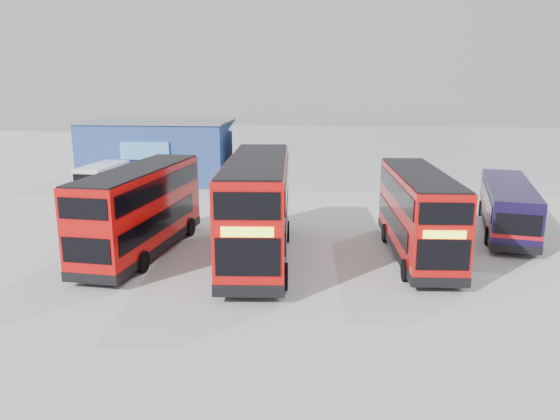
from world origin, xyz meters
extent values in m
plane|color=#ACADA7|center=(0.00, 0.00, 0.00)|extent=(120.00, 120.00, 0.00)
cube|color=navy|center=(-14.00, 18.00, 2.50)|extent=(12.00, 8.00, 5.00)
cube|color=slate|center=(-14.00, 18.00, 5.05)|extent=(12.30, 8.30, 0.15)
cube|color=#51A3E7|center=(-14.00, 13.90, 3.00)|extent=(3.96, 0.15, 1.40)
cube|color=#949AA1|center=(8.00, 20.00, 2.50)|extent=(30.00, 12.00, 5.00)
cube|color=slate|center=(8.00, 17.20, 5.25)|extent=(30.50, 6.33, 1.29)
cube|color=slate|center=(8.00, 22.80, 5.25)|extent=(30.50, 6.33, 1.29)
cube|color=red|center=(-8.38, -2.44, 2.29)|extent=(3.28, 10.30, 3.91)
cube|color=black|center=(-8.38, -2.44, 0.53)|extent=(3.32, 10.34, 0.43)
cube|color=black|center=(-7.20, -2.93, 1.83)|extent=(0.79, 8.56, 0.92)
cube|color=black|center=(-9.64, -2.72, 1.83)|extent=(0.79, 8.56, 0.92)
cube|color=black|center=(-7.16, -2.55, 3.47)|extent=(0.88, 9.52, 0.92)
cube|color=black|center=(-9.61, -2.33, 3.47)|extent=(0.88, 9.52, 0.92)
cube|color=black|center=(-7.94, 2.62, 1.74)|extent=(2.17, 0.24, 1.30)
cube|color=black|center=(-7.94, 2.62, 3.47)|extent=(2.17, 0.24, 0.92)
cube|color=#E5FF35|center=(-7.94, 2.63, 2.60)|extent=(1.73, 0.19, 0.34)
cube|color=black|center=(-8.83, -7.50, 1.74)|extent=(2.12, 0.23, 1.06)
cube|color=black|center=(-8.83, -7.50, 3.47)|extent=(2.12, 0.23, 0.87)
cube|color=black|center=(-8.38, -2.44, 4.26)|extent=(3.12, 10.14, 0.10)
cylinder|color=black|center=(-6.93, 0.97, 0.50)|extent=(0.39, 1.03, 1.00)
cylinder|color=black|center=(-9.23, 1.17, 0.50)|extent=(0.39, 1.03, 1.00)
cylinder|color=black|center=(-7.45, -5.09, 0.50)|extent=(0.39, 1.03, 1.00)
cylinder|color=black|center=(-9.76, -4.89, 0.50)|extent=(0.39, 1.03, 1.00)
cube|color=red|center=(-2.57, -2.57, 2.60)|extent=(3.67, 11.68, 4.43)
cube|color=black|center=(-2.57, -2.57, 0.60)|extent=(3.72, 11.72, 0.49)
cube|color=black|center=(-3.99, -2.25, 2.08)|extent=(0.86, 9.71, 1.04)
cube|color=black|center=(-1.22, -2.02, 2.08)|extent=(0.86, 9.71, 1.04)
cube|color=black|center=(-3.96, -2.69, 3.94)|extent=(0.95, 10.80, 1.04)
cube|color=black|center=(-1.19, -2.46, 3.94)|extent=(0.95, 10.80, 1.04)
cube|color=black|center=(-2.10, -8.32, 1.97)|extent=(2.46, 0.26, 1.48)
cube|color=black|center=(-2.10, -8.32, 3.94)|extent=(2.46, 0.26, 1.04)
cube|color=#E5FF35|center=(-2.10, -8.33, 2.95)|extent=(1.97, 0.21, 0.38)
cube|color=black|center=(-3.05, 3.17, 1.97)|extent=(2.40, 0.25, 1.20)
cube|color=black|center=(-3.05, 3.17, 3.94)|extent=(2.40, 0.25, 0.98)
cube|color=black|center=(-2.57, -2.57, 4.84)|extent=(3.49, 11.50, 0.11)
cylinder|color=black|center=(-3.55, -6.66, 0.57)|extent=(0.44, 1.16, 1.14)
cylinder|color=black|center=(-0.93, -6.45, 0.57)|extent=(0.44, 1.16, 1.14)
cylinder|color=black|center=(-4.12, 0.21, 0.57)|extent=(0.44, 1.16, 1.14)
cylinder|color=black|center=(-1.50, 0.42, 0.57)|extent=(0.44, 1.16, 1.14)
cube|color=red|center=(5.08, -1.45, 2.22)|extent=(3.00, 9.96, 3.79)
cube|color=black|center=(5.08, -1.45, 0.51)|extent=(3.04, 10.00, 0.42)
cube|color=black|center=(3.87, -1.15, 1.78)|extent=(0.61, 8.31, 0.89)
cube|color=black|center=(6.24, -0.99, 1.78)|extent=(0.61, 8.31, 0.89)
cube|color=black|center=(3.89, -1.53, 3.37)|extent=(0.67, 9.24, 0.89)
cube|color=black|center=(6.26, -1.37, 3.37)|extent=(0.67, 9.24, 0.89)
cube|color=black|center=(5.41, -6.37, 1.68)|extent=(2.10, 0.19, 1.26)
cube|color=black|center=(5.41, -6.37, 3.37)|extent=(2.10, 0.19, 0.89)
cube|color=#E5FF35|center=(5.41, -6.38, 2.53)|extent=(1.68, 0.15, 0.33)
cube|color=black|center=(4.74, 3.47, 1.68)|extent=(2.06, 0.19, 1.03)
cube|color=black|center=(4.74, 3.47, 3.37)|extent=(2.06, 0.19, 0.84)
cube|color=black|center=(5.08, -1.45, 4.13)|extent=(2.85, 9.81, 0.09)
cylinder|color=black|center=(4.19, -4.93, 0.49)|extent=(0.36, 0.99, 0.97)
cylinder|color=black|center=(6.43, -4.78, 0.49)|extent=(0.36, 0.99, 0.97)
cylinder|color=black|center=(3.79, 0.95, 0.49)|extent=(0.36, 0.99, 0.97)
cylinder|color=black|center=(6.03, 1.10, 0.49)|extent=(0.36, 0.99, 0.97)
cube|color=black|center=(10.74, 3.65, 1.56)|extent=(4.19, 10.50, 2.47)
cube|color=black|center=(10.74, 3.65, 0.49)|extent=(4.23, 10.54, 0.37)
cube|color=red|center=(10.74, 3.65, 1.12)|extent=(4.22, 10.53, 0.23)
cube|color=black|center=(11.85, 3.16, 1.96)|extent=(1.64, 8.43, 0.88)
cube|color=black|center=(9.53, 3.59, 1.96)|extent=(1.64, 8.43, 0.88)
cube|color=black|center=(11.70, 8.70, 1.72)|extent=(2.07, 0.43, 1.21)
cube|color=black|center=(9.79, -1.40, 1.72)|extent=(2.02, 0.43, 1.02)
cylinder|color=black|center=(12.52, 7.01, 0.48)|extent=(0.47, 1.01, 0.97)
cylinder|color=black|center=(10.32, 7.43, 0.48)|extent=(0.47, 1.01, 0.97)
cylinder|color=black|center=(11.31, 0.60, 0.48)|extent=(0.47, 1.01, 0.97)
cylinder|color=black|center=(9.11, 1.02, 0.48)|extent=(0.47, 1.01, 0.97)
cube|color=white|center=(-16.46, 11.44, 1.27)|extent=(2.45, 5.24, 1.94)
cube|color=black|center=(-16.67, 8.88, 1.58)|extent=(1.83, 0.20, 0.71)
cube|color=black|center=(-17.63, 9.90, 1.58)|extent=(0.13, 0.92, 0.61)
cube|color=black|center=(-15.56, 9.73, 1.58)|extent=(0.13, 0.92, 0.61)
cylinder|color=black|center=(-17.58, 9.79, 0.37)|extent=(0.30, 0.75, 0.73)
cylinder|color=black|center=(-15.63, 9.63, 0.37)|extent=(0.30, 0.75, 0.73)
cylinder|color=black|center=(-17.30, 13.24, 0.37)|extent=(0.30, 0.75, 0.73)
cylinder|color=black|center=(-15.35, 13.09, 0.37)|extent=(0.30, 0.75, 0.73)
camera|label=1|loc=(1.19, -27.50, 8.43)|focal=35.00mm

